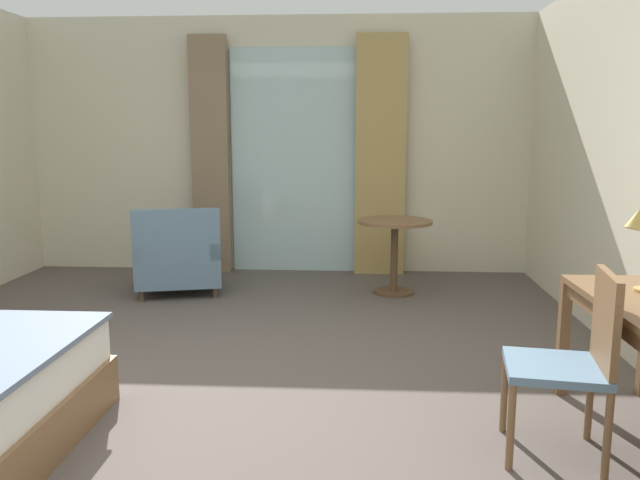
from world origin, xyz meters
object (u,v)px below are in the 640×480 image
(desk_chair, at_px, (575,355))
(round_cafe_table, at_px, (395,239))
(armchair_by_window, at_px, (179,259))
(desk_lamp, at_px, (639,235))

(desk_chair, relative_size, round_cafe_table, 1.28)
(armchair_by_window, bearing_deg, desk_chair, -47.08)
(desk_lamp, distance_m, armchair_by_window, 4.15)
(desk_chair, bearing_deg, armchair_by_window, 132.92)
(desk_chair, height_order, round_cafe_table, desk_chair)
(armchair_by_window, xyz_separation_m, round_cafe_table, (2.07, 0.11, 0.20))
(armchair_by_window, bearing_deg, desk_lamp, -39.38)
(desk_lamp, relative_size, round_cafe_table, 0.64)
(armchair_by_window, height_order, round_cafe_table, armchair_by_window)
(desk_chair, bearing_deg, desk_lamp, 41.82)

